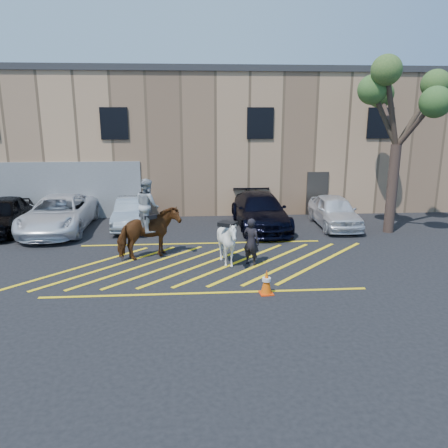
{
  "coord_description": "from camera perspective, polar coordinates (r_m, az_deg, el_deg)",
  "views": [
    {
      "loc": [
        -0.33,
        -14.59,
        5.07
      ],
      "look_at": [
        0.74,
        0.2,
        1.3
      ],
      "focal_mm": 35.0,
      "sensor_mm": 36.0,
      "label": 1
    }
  ],
  "objects": [
    {
      "name": "mounted_bay",
      "position": [
        15.69,
        -9.84,
        -0.37
      ],
      "size": [
        2.4,
        1.86,
        2.88
      ],
      "color": "#583114",
      "rests_on": "ground"
    },
    {
      "name": "car_blue_suv",
      "position": [
        19.86,
        4.73,
        1.7
      ],
      "size": [
        2.36,
        5.37,
        1.53
      ],
      "primitive_type": "imported",
      "rotation": [
        0.0,
        0.0,
        0.04
      ],
      "color": "black",
      "rests_on": "ground"
    },
    {
      "name": "car_white_pickup",
      "position": [
        20.55,
        -20.78,
        1.25
      ],
      "size": [
        2.62,
        5.58,
        1.54
      ],
      "primitive_type": "imported",
      "rotation": [
        0.0,
        0.0,
        0.01
      ],
      "color": "white",
      "rests_on": "ground"
    },
    {
      "name": "car_black_suv",
      "position": [
        21.38,
        -27.06,
        1.08
      ],
      "size": [
        2.12,
        4.63,
        1.54
      ],
      "primitive_type": "imported",
      "rotation": [
        0.0,
        0.0,
        0.07
      ],
      "color": "black",
      "rests_on": "ground"
    },
    {
      "name": "saddled_white",
      "position": [
        14.84,
        0.49,
        -2.36
      ],
      "size": [
        1.9,
        1.95,
        1.63
      ],
      "color": "silver",
      "rests_on": "ground"
    },
    {
      "name": "ground",
      "position": [
        15.45,
        -2.71,
        -4.91
      ],
      "size": [
        90.0,
        90.0,
        0.0
      ],
      "primitive_type": "plane",
      "color": "black",
      "rests_on": "ground"
    },
    {
      "name": "car_white_suv",
      "position": [
        20.64,
        14.21,
        1.64
      ],
      "size": [
        1.76,
        4.22,
        1.43
      ],
      "primitive_type": "imported",
      "rotation": [
        0.0,
        0.0,
        -0.02
      ],
      "color": "white",
      "rests_on": "ground"
    },
    {
      "name": "warehouse",
      "position": [
        26.62,
        -3.52,
        11.18
      ],
      "size": [
        32.42,
        10.2,
        7.3
      ],
      "color": "tan",
      "rests_on": "ground"
    },
    {
      "name": "car_silver_sedan",
      "position": [
        20.37,
        -11.84,
        1.48
      ],
      "size": [
        1.42,
        4.06,
        1.34
      ],
      "primitive_type": "imported",
      "rotation": [
        0.0,
        0.0,
        -0.0
      ],
      "color": "#9BA2A9",
      "rests_on": "ground"
    },
    {
      "name": "traffic_cone",
      "position": [
        12.71,
        5.57,
        -7.54
      ],
      "size": [
        0.42,
        0.42,
        0.73
      ],
      "color": "red",
      "rests_on": "ground"
    },
    {
      "name": "tree",
      "position": [
        19.92,
        22.07,
        15.06
      ],
      "size": [
        3.99,
        4.37,
        7.31
      ],
      "color": "#422F28",
      "rests_on": "ground"
    },
    {
      "name": "hatching_zone",
      "position": [
        15.17,
        -2.68,
        -5.26
      ],
      "size": [
        12.6,
        5.12,
        0.01
      ],
      "color": "yellow",
      "rests_on": "ground"
    },
    {
      "name": "handler",
      "position": [
        14.92,
        3.58,
        -2.32
      ],
      "size": [
        0.71,
        0.67,
        1.64
      ],
      "primitive_type": "imported",
      "rotation": [
        0.0,
        0.0,
        2.51
      ],
      "color": "black",
      "rests_on": "ground"
    }
  ]
}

